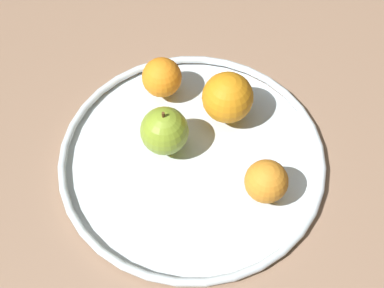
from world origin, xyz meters
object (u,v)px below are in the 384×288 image
Objects in this scene: fruit_bowl at (192,158)px; orange_back_left at (228,97)px; orange_front_left at (266,181)px; apple at (164,131)px; orange_back_right at (162,77)px.

orange_back_left is at bearing -141.08° from fruit_bowl.
orange_back_left is at bearing -87.18° from orange_front_left.
fruit_bowl is at bearing 137.73° from apple.
orange_front_left is 14.70cm from orange_back_left.
orange_front_left is 0.98× the size of orange_back_right.
fruit_bowl is 5.10× the size of orange_back_left.
orange_front_left is at bearing 132.38° from fruit_bowl.
orange_back_right is (-2.27, -10.08, -0.44)cm from apple.
orange_front_left is (-11.27, 11.74, -0.50)cm from apple.
orange_back_right is (8.99, -21.82, 0.06)cm from orange_front_left.
orange_back_left is (-7.29, -5.88, 4.76)cm from fruit_bowl.
orange_back_right is at bearing -67.60° from orange_front_left.
orange_back_left reaches higher than orange_back_right.
orange_back_left is (-10.55, -2.92, 0.33)cm from apple.
apple is 10.95cm from orange_back_left.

